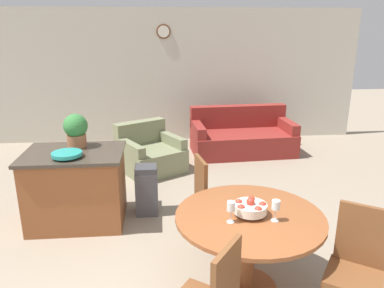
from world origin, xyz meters
TOP-DOWN VIEW (x-y plane):
  - wall_back at (-0.00, 5.90)m, footprint 8.00×0.09m
  - dining_table at (0.57, 0.95)m, footprint 1.30×1.30m
  - dining_chair_near_right at (1.34, 0.50)m, footprint 0.59×0.59m
  - dining_chair_far_side at (0.34, 1.81)m, footprint 0.48×0.48m
  - fruit_bowl at (0.57, 0.95)m, footprint 0.29×0.29m
  - wine_glass_left at (0.38, 0.84)m, footprint 0.07×0.07m
  - wine_glass_right at (0.76, 0.83)m, footprint 0.07×0.07m
  - kitchen_island at (-1.22, 2.38)m, footprint 1.17×0.85m
  - teal_bowl at (-1.24, 2.18)m, footprint 0.34×0.34m
  - potted_plant at (-1.21, 2.59)m, footprint 0.29×0.29m
  - trash_bin at (-0.38, 2.53)m, footprint 0.28×0.27m
  - couch at (1.38, 4.87)m, footprint 1.95×1.11m
  - armchair at (-0.37, 4.08)m, footprint 1.25×1.26m

SIDE VIEW (x-z plane):
  - armchair at x=-0.37m, z-range -0.12..0.67m
  - couch at x=1.38m, z-range -0.13..0.72m
  - trash_bin at x=-0.38m, z-range 0.00..0.64m
  - kitchen_island at x=-1.22m, z-range 0.00..0.91m
  - dining_chair_near_right at x=1.34m, z-range 0.05..1.04m
  - dining_chair_far_side at x=0.34m, z-range 0.05..1.04m
  - dining_table at x=0.57m, z-range 0.21..0.97m
  - fruit_bowl at x=0.57m, z-range 0.75..0.92m
  - wine_glass_left at x=0.38m, z-range 0.81..1.00m
  - wine_glass_right at x=0.76m, z-range 0.81..1.00m
  - teal_bowl at x=-1.24m, z-range 0.92..0.99m
  - potted_plant at x=-1.21m, z-range 0.93..1.34m
  - wall_back at x=0.00m, z-range 0.00..2.70m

